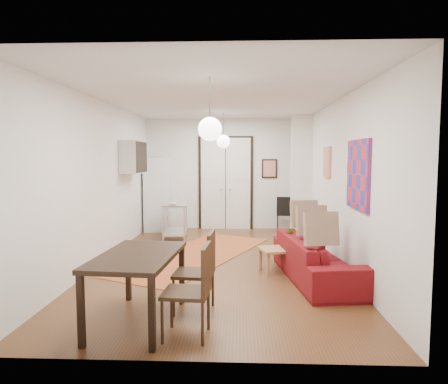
{
  "coord_description": "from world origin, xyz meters",
  "views": [
    {
      "loc": [
        0.38,
        -7.05,
        1.9
      ],
      "look_at": [
        0.08,
        0.36,
        1.25
      ],
      "focal_mm": 32.0,
      "sensor_mm": 36.0,
      "label": 1
    }
  ],
  "objects_px": {
    "dining_chair_near": "(195,263)",
    "black_side_chair": "(284,210)",
    "kitchen_counter": "(175,216)",
    "fridge": "(158,194)",
    "dining_table": "(138,261)",
    "dining_chair_far": "(187,281)",
    "sofa": "(317,258)",
    "coffee_table": "(287,251)"
  },
  "relations": [
    {
      "from": "dining_chair_near",
      "to": "black_side_chair",
      "type": "height_order",
      "value": "dining_chair_near"
    },
    {
      "from": "kitchen_counter",
      "to": "fridge",
      "type": "relative_size",
      "value": 0.6
    },
    {
      "from": "kitchen_counter",
      "to": "dining_table",
      "type": "height_order",
      "value": "kitchen_counter"
    },
    {
      "from": "kitchen_counter",
      "to": "dining_chair_far",
      "type": "distance_m",
      "value": 5.04
    },
    {
      "from": "kitchen_counter",
      "to": "dining_chair_near",
      "type": "xyz_separation_m",
      "value": [
        0.94,
        -4.25,
        0.05
      ]
    },
    {
      "from": "dining_chair_far",
      "to": "black_side_chair",
      "type": "xyz_separation_m",
      "value": [
        1.71,
        6.11,
        -0.05
      ]
    },
    {
      "from": "sofa",
      "to": "fridge",
      "type": "relative_size",
      "value": 1.21
    },
    {
      "from": "sofa",
      "to": "kitchen_counter",
      "type": "height_order",
      "value": "kitchen_counter"
    },
    {
      "from": "coffee_table",
      "to": "dining_chair_far",
      "type": "height_order",
      "value": "dining_chair_far"
    },
    {
      "from": "dining_table",
      "to": "coffee_table",
      "type": "bearing_deg",
      "value": 47.75
    },
    {
      "from": "black_side_chair",
      "to": "dining_table",
      "type": "bearing_deg",
      "value": 73.62
    },
    {
      "from": "dining_chair_far",
      "to": "dining_table",
      "type": "bearing_deg",
      "value": -108.49
    },
    {
      "from": "dining_table",
      "to": "black_side_chair",
      "type": "relative_size",
      "value": 1.66
    },
    {
      "from": "fridge",
      "to": "dining_chair_far",
      "type": "height_order",
      "value": "fridge"
    },
    {
      "from": "kitchen_counter",
      "to": "fridge",
      "type": "bearing_deg",
      "value": 115.09
    },
    {
      "from": "dining_chair_near",
      "to": "dining_table",
      "type": "bearing_deg",
      "value": -49.0
    },
    {
      "from": "kitchen_counter",
      "to": "black_side_chair",
      "type": "bearing_deg",
      "value": 18.38
    },
    {
      "from": "coffee_table",
      "to": "dining_table",
      "type": "height_order",
      "value": "dining_table"
    },
    {
      "from": "coffee_table",
      "to": "fridge",
      "type": "height_order",
      "value": "fridge"
    },
    {
      "from": "dining_table",
      "to": "kitchen_counter",
      "type": "bearing_deg",
      "value": 94.12
    },
    {
      "from": "kitchen_counter",
      "to": "dining_chair_near",
      "type": "relative_size",
      "value": 1.15
    },
    {
      "from": "kitchen_counter",
      "to": "dining_table",
      "type": "xyz_separation_m",
      "value": [
        0.34,
        -4.7,
        0.19
      ]
    },
    {
      "from": "coffee_table",
      "to": "dining_table",
      "type": "bearing_deg",
      "value": -132.25
    },
    {
      "from": "black_side_chair",
      "to": "fridge",
      "type": "bearing_deg",
      "value": 6.96
    },
    {
      "from": "dining_chair_near",
      "to": "black_side_chair",
      "type": "distance_m",
      "value": 5.68
    },
    {
      "from": "dining_chair_far",
      "to": "black_side_chair",
      "type": "height_order",
      "value": "dining_chair_far"
    },
    {
      "from": "dining_chair_far",
      "to": "kitchen_counter",
      "type": "bearing_deg",
      "value": -165.14
    },
    {
      "from": "coffee_table",
      "to": "dining_chair_far",
      "type": "relative_size",
      "value": 1.0
    },
    {
      "from": "coffee_table",
      "to": "black_side_chair",
      "type": "xyz_separation_m",
      "value": [
        0.36,
        3.72,
        0.18
      ]
    },
    {
      "from": "coffee_table",
      "to": "kitchen_counter",
      "type": "relative_size",
      "value": 0.87
    },
    {
      "from": "kitchen_counter",
      "to": "dining_chair_far",
      "type": "height_order",
      "value": "dining_chair_far"
    },
    {
      "from": "dining_table",
      "to": "black_side_chair",
      "type": "distance_m",
      "value": 6.31
    },
    {
      "from": "sofa",
      "to": "dining_chair_far",
      "type": "xyz_separation_m",
      "value": [
        -1.77,
        -1.97,
        0.24
      ]
    },
    {
      "from": "dining_chair_near",
      "to": "dining_chair_far",
      "type": "relative_size",
      "value": 1.0
    },
    {
      "from": "dining_chair_far",
      "to": "dining_chair_near",
      "type": "bearing_deg",
      "value": -175.88
    },
    {
      "from": "dining_table",
      "to": "dining_chair_near",
      "type": "height_order",
      "value": "dining_chair_near"
    },
    {
      "from": "dining_chair_near",
      "to": "dining_chair_far",
      "type": "height_order",
      "value": "same"
    },
    {
      "from": "sofa",
      "to": "black_side_chair",
      "type": "xyz_separation_m",
      "value": [
        -0.06,
        4.15,
        0.19
      ]
    },
    {
      "from": "fridge",
      "to": "black_side_chair",
      "type": "distance_m",
      "value": 3.3
    },
    {
      "from": "dining_chair_near",
      "to": "dining_chair_far",
      "type": "distance_m",
      "value": 0.7
    },
    {
      "from": "sofa",
      "to": "dining_chair_far",
      "type": "height_order",
      "value": "dining_chair_far"
    },
    {
      "from": "dining_chair_far",
      "to": "black_side_chair",
      "type": "distance_m",
      "value": 6.35
    }
  ]
}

